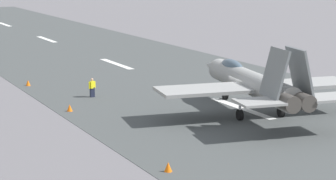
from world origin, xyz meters
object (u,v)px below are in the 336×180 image
Objects in this scene: crew_person at (92,88)px; marker_cone_near at (168,167)px; fighter_jet at (251,82)px; marker_cone_far at (28,83)px; marker_cone_mid at (70,108)px.

crew_person is 2.90× the size of marker_cone_near.
fighter_jet is 32.41× the size of marker_cone_near.
marker_cone_far is at bearing 32.76° from fighter_jet.
crew_person reaches higher than marker_cone_mid.
marker_cone_mid is (-4.07, 3.35, -0.52)m from crew_person.
fighter_jet is 21.63m from marker_cone_far.
fighter_jet reaches higher than crew_person.
fighter_jet is 11.18× the size of crew_person.
crew_person is at bearing -155.32° from marker_cone_far.
crew_person is 8.05m from marker_cone_far.
marker_cone_mid is 1.00× the size of marker_cone_far.
marker_cone_far is at bearing 0.00° from marker_cone_near.
fighter_jet is 14.99m from marker_cone_near.
marker_cone_near and marker_cone_mid have the same top height.
marker_cone_mid is at bearing 59.98° from fighter_jet.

